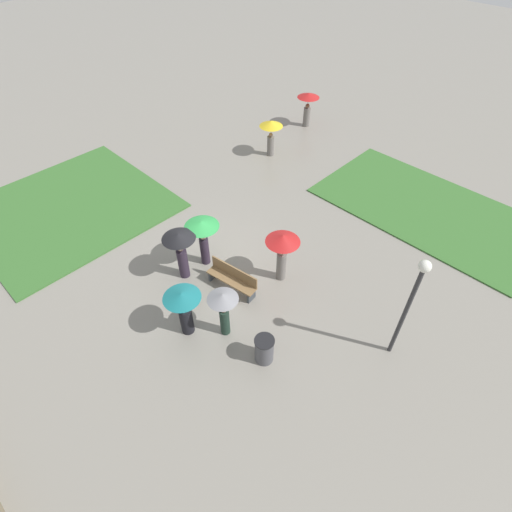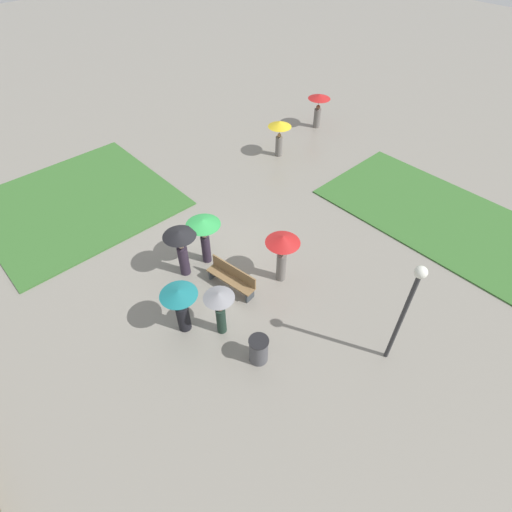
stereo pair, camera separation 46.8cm
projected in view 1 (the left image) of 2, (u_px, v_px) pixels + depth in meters
The scene contains 13 objects.
ground_plane at pixel (212, 266), 14.46m from camera, with size 90.00×90.00×0.00m, color gray.
lawn_patch_near at pixel (69, 208), 16.86m from camera, with size 7.11×7.41×0.06m.
lawn_patch_far at pixel (426, 208), 16.83m from camera, with size 8.84×5.06×0.06m.
park_bench at pixel (233, 278), 13.39m from camera, with size 1.90×0.70×0.90m.
lamp_post at pixel (412, 297), 10.22m from camera, with size 0.32×0.32×3.77m.
trash_bin at pixel (264, 350), 11.42m from camera, with size 0.59×0.59×0.93m.
crowd_person_red at pixel (282, 246), 13.01m from camera, with size 1.15×1.15×1.97m.
crowd_person_teal at pixel (184, 306), 11.63m from camera, with size 1.12×1.12×1.76m.
crowd_person_black at pixel (180, 247), 13.18m from camera, with size 1.12×1.12×1.93m.
crowd_person_grey at pixel (223, 306), 11.52m from camera, with size 0.92×0.92×1.79m.
crowd_person_green at pixel (202, 232), 13.59m from camera, with size 1.20×1.20×1.90m.
lone_walker_far_path at pixel (271, 129), 19.02m from camera, with size 1.12×1.12×1.79m.
lone_walker_mid_plaza at pixel (308, 102), 21.27m from camera, with size 1.18×1.18×1.81m.
Camera 1 is at (8.19, -6.06, 10.39)m, focal length 28.00 mm.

